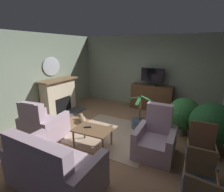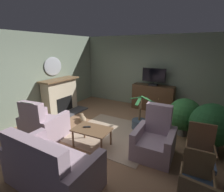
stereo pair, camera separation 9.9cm
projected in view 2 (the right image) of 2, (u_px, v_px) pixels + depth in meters
name	position (u px, v px, depth m)	size (l,w,h in m)	color
ground_plane	(109.00, 136.00, 4.56)	(5.93, 6.16, 0.04)	#936B4C
wall_back	(147.00, 72.00, 6.54)	(5.93, 0.10, 2.72)	gray
wall_left	(37.00, 77.00, 5.49)	(0.10, 6.16, 2.72)	gray
rug_central	(113.00, 134.00, 4.63)	(2.15, 2.01, 0.01)	tan
fireplace	(61.00, 97.00, 6.05)	(0.87, 1.48, 1.22)	#4C4C51
wall_mirror_oval	(53.00, 66.00, 5.88)	(0.06, 0.75, 0.64)	#B2B7BF
tv_cabinet	(153.00, 98.00, 6.30)	(1.51, 0.45, 0.95)	#352315
television	(154.00, 76.00, 6.03)	(0.83, 0.20, 0.62)	black
coffee_table	(92.00, 131.00, 3.95)	(0.90, 0.62, 0.45)	brown
tv_remote	(87.00, 127.00, 4.00)	(0.17, 0.05, 0.02)	black
sofa_floral	(51.00, 168.00, 2.81)	(1.59, 0.86, 1.02)	#AD93A3
armchair_beside_cabinet	(44.00, 127.00, 4.29)	(1.00, 1.02, 1.10)	#AD93A3
armchair_facing_sofa	(154.00, 141.00, 3.66)	(0.85, 0.86, 1.08)	#AD93A3
side_chair_far_end	(196.00, 183.00, 2.30)	(0.46, 0.51, 0.91)	#42567A
side_chair_tucked_against_wall	(199.00, 154.00, 2.88)	(0.51, 0.54, 1.03)	#42567A
potted_plant_tall_palm_by_window	(139.00, 123.00, 4.88)	(0.79, 0.86, 0.99)	#3D4C5B
potted_plant_on_hearth_side	(212.00, 126.00, 3.62)	(0.92, 0.92, 1.14)	slate
potted_plant_leafy_by_curtain	(184.00, 115.00, 4.42)	(0.85, 0.85, 1.01)	slate
cat	(83.00, 119.00, 5.37)	(0.57, 0.56, 0.21)	#937A5B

